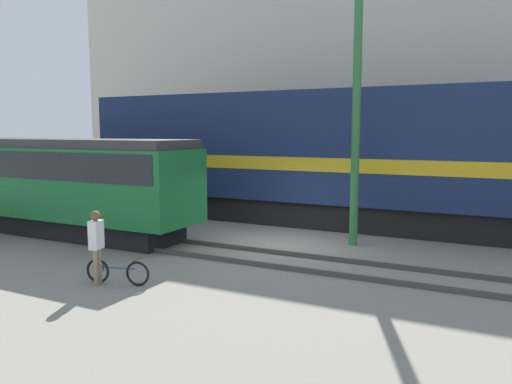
% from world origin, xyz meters
% --- Properties ---
extents(ground_plane, '(120.00, 120.00, 0.00)m').
position_xyz_m(ground_plane, '(0.00, 0.00, 0.00)').
color(ground_plane, gray).
extents(track_near, '(60.00, 1.51, 0.14)m').
position_xyz_m(track_near, '(0.00, -1.88, 0.07)').
color(track_near, '#47423D').
rests_on(track_near, ground).
extents(track_far, '(60.00, 1.51, 0.14)m').
position_xyz_m(track_far, '(0.00, 4.09, 0.07)').
color(track_far, '#47423D').
rests_on(track_far, ground).
extents(building_backdrop, '(36.11, 6.00, 12.55)m').
position_xyz_m(building_backdrop, '(0.00, 13.11, 6.28)').
color(building_backdrop, beige).
rests_on(building_backdrop, ground).
extents(freight_locomotive, '(21.32, 3.04, 5.74)m').
position_xyz_m(freight_locomotive, '(0.71, 4.09, 2.68)').
color(freight_locomotive, black).
rests_on(freight_locomotive, ground).
extents(streetcar, '(11.03, 2.54, 3.38)m').
position_xyz_m(streetcar, '(-7.86, -1.88, 1.94)').
color(streetcar, black).
rests_on(streetcar, ground).
extents(bicycle, '(1.61, 0.57, 0.66)m').
position_xyz_m(bicycle, '(-1.77, -5.54, 0.31)').
color(bicycle, black).
rests_on(bicycle, ground).
extents(person, '(0.30, 0.40, 1.80)m').
position_xyz_m(person, '(-2.16, -5.79, 1.10)').
color(person, '#8C7A5B').
rests_on(person, ground).
extents(utility_pole_left, '(0.26, 0.26, 8.58)m').
position_xyz_m(utility_pole_left, '(2.10, 1.10, 4.29)').
color(utility_pole_left, '#2D7238').
rests_on(utility_pole_left, ground).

